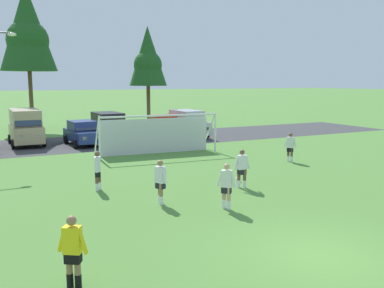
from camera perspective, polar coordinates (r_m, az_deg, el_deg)
The scene contains 17 objects.
ground_plane at distance 24.34m, azimuth -8.10°, elevation -2.13°, with size 400.00×400.00×0.00m, color #518438.
parking_lot_strip at distance 31.83m, azimuth -12.64°, elevation 0.27°, with size 52.00×8.40×0.01m, color #3D3D3F.
soccer_ball at distance 18.97m, azimuth 6.30°, elevation -4.82°, with size 0.22×0.22×0.22m.
soccer_goal at distance 25.97m, azimuth -4.86°, elevation 1.48°, with size 7.54×2.49×2.57m.
referee at distance 9.68m, azimuth -15.99°, elevation -14.01°, with size 0.62×0.54×1.64m.
player_striker_near at distance 15.41m, azimuth -4.35°, elevation -5.20°, with size 0.37×0.74×1.64m.
player_midfield_center at distance 14.80m, azimuth 4.74°, elevation -5.79°, with size 0.52×0.64×1.64m.
player_defender_far at distance 17.69m, azimuth -12.77°, elevation -3.59°, with size 0.34×0.71×1.64m.
player_winger_left at distance 23.98m, azimuth 13.28°, elevation -0.44°, with size 0.49×0.66×1.64m.
player_winger_right at distance 17.78m, azimuth 6.83°, elevation -3.38°, with size 0.73×0.30×1.64m.
parked_car_slot_center_left at distance 31.86m, azimuth -21.80°, elevation 2.29°, with size 2.24×4.82×2.52m.
parked_car_slot_center at distance 30.53m, azimuth -14.68°, elevation 1.50°, with size 2.26×4.32×1.72m.
parked_car_slot_center_right at distance 32.05m, azimuth -11.35°, elevation 2.36°, with size 2.28×4.68×2.16m.
parked_car_slot_right at distance 34.19m, azimuth -3.92°, elevation 2.49°, with size 2.12×4.24×1.72m.
parked_car_slot_far_right at distance 33.92m, azimuth -0.64°, elevation 2.87°, with size 2.28×4.68×2.16m.
tree_left_edge at distance 40.85m, azimuth -21.60°, elevation 14.24°, with size 4.87×4.87×12.98m.
tree_mid_left at distance 41.36m, azimuth -6.07°, elevation 11.59°, with size 3.65×3.65×9.74m.
Camera 1 is at (-7.54, -7.70, 4.49)m, focal length 39.00 mm.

